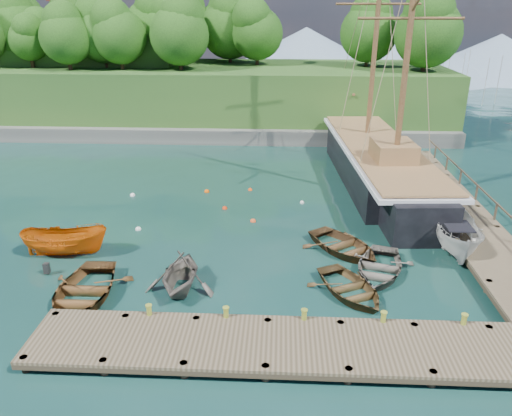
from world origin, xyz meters
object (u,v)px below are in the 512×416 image
Objects in this scene: rowboat_2 at (350,294)px; rowboat_3 at (378,274)px; motorboat_orange at (67,255)px; rowboat_0 at (84,299)px; rowboat_4 at (344,252)px; rowboat_1 at (181,289)px; schooner at (378,167)px; cabin_boat_white at (454,251)px.

rowboat_3 is (1.56, 1.90, 0.00)m from rowboat_2.
motorboat_orange is at bearing 141.60° from rowboat_2.
motorboat_orange reaches higher than rowboat_0.
rowboat_0 is 1.13× the size of rowboat_4.
rowboat_3 is at bearing 14.04° from rowboat_1.
rowboat_3 is (9.04, 1.87, 0.00)m from rowboat_1.
rowboat_2 is at bearing 3.77° from rowboat_0.
schooner reaches higher than rowboat_2.
rowboat_1 reaches higher than rowboat_0.
schooner reaches higher than rowboat_4.
rowboat_4 is 0.16× the size of schooner.
rowboat_1 is at bearing -151.15° from rowboat_3.
motorboat_orange is (-2.38, 3.99, 0.00)m from rowboat_0.
motorboat_orange is at bearing 147.71° from rowboat_4.
rowboat_0 is at bearing -150.35° from rowboat_3.
cabin_boat_white is (5.69, 0.33, 0.00)m from rowboat_4.
rowboat_2 is at bearing 2.12° from rowboat_1.
schooner reaches higher than rowboat_0.
rowboat_2 is at bearing -129.17° from rowboat_4.
schooner reaches higher than rowboat_1.
rowboat_0 is 1.15× the size of motorboat_orange.
schooner is at bearing 108.29° from cabin_boat_white.
motorboat_orange is 21.45m from schooner.
cabin_boat_white is at bearing -89.50° from motorboat_orange.
rowboat_3 is 0.98× the size of rowboat_4.
schooner is at bearing 55.83° from rowboat_1.
schooner reaches higher than cabin_boat_white.
rowboat_1 is at bearing 153.54° from rowboat_2.
rowboat_4 reaches higher than rowboat_2.
schooner reaches higher than rowboat_3.
rowboat_4 is 5.70m from cabin_boat_white.
cabin_boat_white is at bearing 10.82° from rowboat_2.
rowboat_1 is 0.83× the size of motorboat_orange.
rowboat_1 reaches higher than rowboat_3.
rowboat_0 is 4.65m from motorboat_orange.
schooner is (2.18, 13.27, 1.11)m from rowboat_3.
rowboat_1 is at bearing 13.08° from rowboat_0.
rowboat_1 is at bearing -118.44° from motorboat_orange.
rowboat_1 is 0.82× the size of rowboat_4.
rowboat_3 is at bearing 24.38° from rowboat_2.
rowboat_2 is 14.22m from motorboat_orange.
rowboat_1 is 18.87m from schooner.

